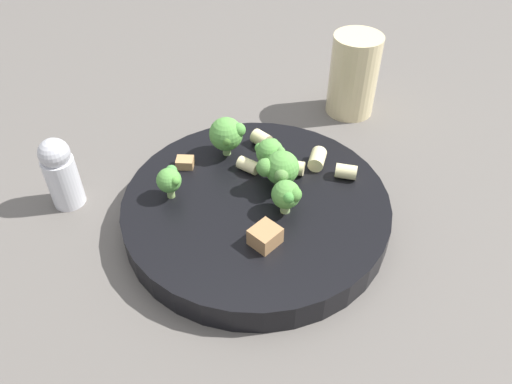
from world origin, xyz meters
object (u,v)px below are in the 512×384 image
object	(u,v)px
broccoli_floret_1	(280,169)
rigatoni_2	(317,159)
pasta_bowl	(256,208)
rigatoni_1	(248,165)
chicken_chunk_1	(265,236)
broccoli_floret_4	(288,194)
pepper_shaker	(61,173)
broccoli_floret_2	(227,134)
rigatoni_4	(261,139)
chicken_chunk_0	(185,163)
broccoli_floret_3	(270,152)
broccoli_floret_0	(169,180)
rigatoni_0	(293,167)
rigatoni_3	(346,172)
drinking_glass	(354,81)

from	to	relation	value
broccoli_floret_1	rigatoni_2	world-z (taller)	broccoli_floret_1
pasta_bowl	rigatoni_1	xyz separation A→B (m)	(-0.03, 0.04, 0.02)
rigatoni_2	chicken_chunk_1	size ratio (longest dim) A/B	1.01
broccoli_floret_4	pepper_shaker	world-z (taller)	pepper_shaker
pepper_shaker	rigatoni_1	bearing A→B (deg)	36.03
broccoli_floret_2	rigatoni_4	distance (m)	0.05
broccoli_floret_2	chicken_chunk_0	size ratio (longest dim) A/B	2.46
broccoli_floret_3	broccoli_floret_4	size ratio (longest dim) A/B	1.02
broccoli_floret_0	pasta_bowl	bearing A→B (deg)	28.02
rigatoni_0	rigatoni_4	size ratio (longest dim) A/B	1.12
rigatoni_3	chicken_chunk_0	world-z (taller)	rigatoni_3
broccoli_floret_0	rigatoni_1	world-z (taller)	broccoli_floret_0
chicken_chunk_0	drinking_glass	xyz separation A→B (m)	(0.10, 0.25, 0.01)
rigatoni_3	rigatoni_0	bearing A→B (deg)	-156.20
rigatoni_2	broccoli_floret_4	bearing A→B (deg)	-85.42
rigatoni_1	pepper_shaker	distance (m)	0.20
rigatoni_0	pepper_shaker	size ratio (longest dim) A/B	0.27
broccoli_floret_3	pasta_bowl	bearing A→B (deg)	-75.67
pasta_bowl	broccoli_floret_4	distance (m)	0.05
broccoli_floret_1	rigatoni_1	world-z (taller)	broccoli_floret_1
rigatoni_2	chicken_chunk_0	size ratio (longest dim) A/B	1.39
rigatoni_2	drinking_glass	bearing A→B (deg)	99.40
broccoli_floret_2	rigatoni_0	xyz separation A→B (m)	(0.08, 0.01, -0.02)
broccoli_floret_2	rigatoni_1	size ratio (longest dim) A/B	2.01
rigatoni_2	broccoli_floret_0	bearing A→B (deg)	-130.78
broccoli_floret_3	chicken_chunk_1	xyz separation A→B (m)	(0.05, -0.10, -0.01)
broccoli_floret_4	rigatoni_2	xyz separation A→B (m)	(-0.01, 0.08, -0.01)
broccoli_floret_1	drinking_glass	bearing A→B (deg)	92.61
chicken_chunk_0	chicken_chunk_1	xyz separation A→B (m)	(0.14, -0.05, 0.00)
pasta_bowl	rigatoni_1	bearing A→B (deg)	131.44
chicken_chunk_0	pepper_shaker	size ratio (longest dim) A/B	0.22
chicken_chunk_1	drinking_glass	distance (m)	0.30
broccoli_floret_0	drinking_glass	bearing A→B (deg)	74.76
rigatoni_1	broccoli_floret_4	bearing A→B (deg)	-26.95
rigatoni_1	rigatoni_2	size ratio (longest dim) A/B	0.88
rigatoni_0	chicken_chunk_0	world-z (taller)	rigatoni_0
broccoli_floret_2	broccoli_floret_3	xyz separation A→B (m)	(0.05, 0.00, -0.00)
pasta_bowl	broccoli_floret_4	world-z (taller)	broccoli_floret_4
broccoli_floret_0	broccoli_floret_3	size ratio (longest dim) A/B	0.92
pasta_bowl	broccoli_floret_4	size ratio (longest dim) A/B	7.46
chicken_chunk_1	drinking_glass	size ratio (longest dim) A/B	0.24
rigatoni_4	chicken_chunk_1	world-z (taller)	same
broccoli_floret_1	drinking_glass	size ratio (longest dim) A/B	0.40
broccoli_floret_4	drinking_glass	xyz separation A→B (m)	(-0.03, 0.25, -0.01)
rigatoni_4	chicken_chunk_0	world-z (taller)	rigatoni_4
rigatoni_2	rigatoni_3	xyz separation A→B (m)	(0.04, -0.00, -0.00)
pasta_bowl	rigatoni_3	bearing A→B (deg)	50.80
broccoli_floret_4	rigatoni_3	xyz separation A→B (m)	(0.03, 0.08, -0.02)
chicken_chunk_0	rigatoni_2	bearing A→B (deg)	31.94
broccoli_floret_3	rigatoni_0	distance (m)	0.03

